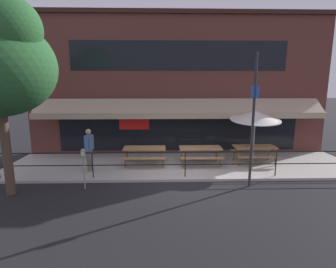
{
  "coord_description": "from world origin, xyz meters",
  "views": [
    {
      "loc": [
        -0.9,
        -9.12,
        3.53
      ],
      "look_at": [
        -0.61,
        1.6,
        1.5
      ],
      "focal_mm": 28.0,
      "sensor_mm": 36.0,
      "label": 1
    }
  ],
  "objects_px": {
    "picnic_table_right": "(254,150)",
    "street_sign_pole": "(253,120)",
    "picnic_table_left": "(145,151)",
    "pedestrian_walking": "(89,148)",
    "parking_meter_near": "(83,157)",
    "patio_umbrella_right": "(255,116)",
    "picnic_table_centre": "(200,151)"
  },
  "relations": [
    {
      "from": "picnic_table_right",
      "to": "street_sign_pole",
      "type": "height_order",
      "value": "street_sign_pole"
    },
    {
      "from": "picnic_table_left",
      "to": "picnic_table_right",
      "type": "height_order",
      "value": "same"
    },
    {
      "from": "pedestrian_walking",
      "to": "parking_meter_near",
      "type": "relative_size",
      "value": 1.2
    },
    {
      "from": "patio_umbrella_right",
      "to": "parking_meter_near",
      "type": "xyz_separation_m",
      "value": [
        -6.74,
        -2.63,
        -1.03
      ]
    },
    {
      "from": "street_sign_pole",
      "to": "picnic_table_centre",
      "type": "bearing_deg",
      "value": 121.53
    },
    {
      "from": "picnic_table_centre",
      "to": "picnic_table_right",
      "type": "height_order",
      "value": "same"
    },
    {
      "from": "picnic_table_left",
      "to": "picnic_table_centre",
      "type": "bearing_deg",
      "value": -0.52
    },
    {
      "from": "parking_meter_near",
      "to": "picnic_table_right",
      "type": "bearing_deg",
      "value": 20.34
    },
    {
      "from": "patio_umbrella_right",
      "to": "parking_meter_near",
      "type": "distance_m",
      "value": 7.31
    },
    {
      "from": "picnic_table_left",
      "to": "street_sign_pole",
      "type": "xyz_separation_m",
      "value": [
        3.82,
        -2.31,
        1.64
      ]
    },
    {
      "from": "pedestrian_walking",
      "to": "parking_meter_near",
      "type": "bearing_deg",
      "value": -81.64
    },
    {
      "from": "picnic_table_right",
      "to": "street_sign_pole",
      "type": "distance_m",
      "value": 3.08
    },
    {
      "from": "patio_umbrella_right",
      "to": "pedestrian_walking",
      "type": "relative_size",
      "value": 1.4
    },
    {
      "from": "picnic_table_left",
      "to": "patio_umbrella_right",
      "type": "height_order",
      "value": "patio_umbrella_right"
    },
    {
      "from": "picnic_table_centre",
      "to": "patio_umbrella_right",
      "type": "xyz_separation_m",
      "value": [
        2.41,
        0.25,
        1.47
      ]
    },
    {
      "from": "picnic_table_right",
      "to": "parking_meter_near",
      "type": "xyz_separation_m",
      "value": [
        -6.74,
        -2.5,
        0.44
      ]
    },
    {
      "from": "picnic_table_left",
      "to": "picnic_table_right",
      "type": "distance_m",
      "value": 4.83
    },
    {
      "from": "pedestrian_walking",
      "to": "street_sign_pole",
      "type": "xyz_separation_m",
      "value": [
        5.97,
        -1.58,
        1.29
      ]
    },
    {
      "from": "picnic_table_left",
      "to": "picnic_table_centre",
      "type": "height_order",
      "value": "same"
    },
    {
      "from": "picnic_table_left",
      "to": "pedestrian_walking",
      "type": "height_order",
      "value": "pedestrian_walking"
    },
    {
      "from": "picnic_table_left",
      "to": "patio_umbrella_right",
      "type": "distance_m",
      "value": 5.05
    },
    {
      "from": "patio_umbrella_right",
      "to": "picnic_table_centre",
      "type": "bearing_deg",
      "value": -173.99
    },
    {
      "from": "picnic_table_left",
      "to": "parking_meter_near",
      "type": "height_order",
      "value": "parking_meter_near"
    },
    {
      "from": "picnic_table_centre",
      "to": "pedestrian_walking",
      "type": "relative_size",
      "value": 1.05
    },
    {
      "from": "street_sign_pole",
      "to": "picnic_table_right",
      "type": "bearing_deg",
      "value": 67.3
    },
    {
      "from": "picnic_table_left",
      "to": "picnic_table_centre",
      "type": "relative_size",
      "value": 1.0
    },
    {
      "from": "parking_meter_near",
      "to": "pedestrian_walking",
      "type": "bearing_deg",
      "value": 98.36
    },
    {
      "from": "picnic_table_right",
      "to": "street_sign_pole",
      "type": "relative_size",
      "value": 0.39
    },
    {
      "from": "picnic_table_centre",
      "to": "picnic_table_right",
      "type": "bearing_deg",
      "value": 2.81
    },
    {
      "from": "picnic_table_right",
      "to": "picnic_table_left",
      "type": "bearing_deg",
      "value": -178.85
    },
    {
      "from": "picnic_table_left",
      "to": "street_sign_pole",
      "type": "height_order",
      "value": "street_sign_pole"
    },
    {
      "from": "pedestrian_walking",
      "to": "picnic_table_right",
      "type": "bearing_deg",
      "value": 6.8
    }
  ]
}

